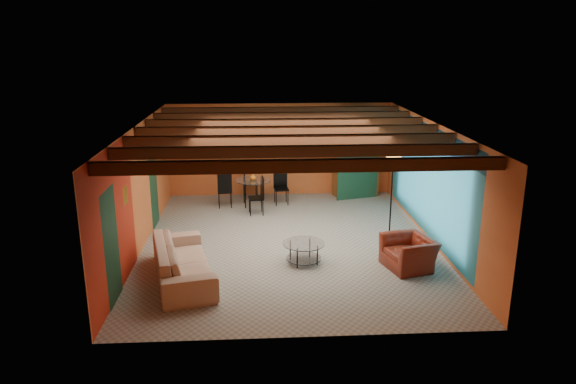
{
  "coord_description": "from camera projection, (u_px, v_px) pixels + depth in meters",
  "views": [
    {
      "loc": [
        -0.7,
        -11.35,
        4.48
      ],
      "look_at": [
        0.0,
        0.2,
        1.15
      ],
      "focal_mm": 33.33,
      "sensor_mm": 36.0,
      "label": 1
    }
  ],
  "objects": [
    {
      "name": "coffee_table",
      "position": [
        304.0,
        253.0,
        11.04
      ],
      "size": [
        1.07,
        1.07,
        0.44
      ],
      "primitive_type": null,
      "rotation": [
        0.0,
        0.0,
        0.27
      ],
      "color": "white",
      "rests_on": "ground"
    },
    {
      "name": "painting",
      "position": [
        249.0,
        140.0,
        15.46
      ],
      "size": [
        1.05,
        0.03,
        0.65
      ],
      "primitive_type": "cube",
      "color": "black",
      "rests_on": "wall_back"
    },
    {
      "name": "armoire",
      "position": [
        356.0,
        160.0,
        15.55
      ],
      "size": [
        1.33,
        0.9,
        2.14
      ],
      "primitive_type": "cube",
      "rotation": [
        0.0,
        0.0,
        0.27
      ],
      "color": "brown",
      "rests_on": "ground"
    },
    {
      "name": "potted_plant",
      "position": [
        358.0,
        115.0,
        15.18
      ],
      "size": [
        0.6,
        0.57,
        0.53
      ],
      "primitive_type": "imported",
      "rotation": [
        0.0,
        0.0,
        0.43
      ],
      "color": "#26661E",
      "rests_on": "armoire"
    },
    {
      "name": "armchair",
      "position": [
        409.0,
        253.0,
        10.77
      ],
      "size": [
        1.09,
        1.18,
        0.64
      ],
      "primitive_type": "imported",
      "rotation": [
        0.0,
        0.0,
        -1.31
      ],
      "color": "maroon",
      "rests_on": "ground"
    },
    {
      "name": "floor_lamp",
      "position": [
        391.0,
        197.0,
        12.23
      ],
      "size": [
        0.53,
        0.53,
        1.98
      ],
      "primitive_type": null,
      "rotation": [
        0.0,
        0.0,
        0.39
      ],
      "color": "black",
      "rests_on": "ground"
    },
    {
      "name": "dining_table",
      "position": [
        253.0,
        188.0,
        14.78
      ],
      "size": [
        2.12,
        2.12,
        1.01
      ],
      "primitive_type": null,
      "rotation": [
        0.0,
        0.0,
        0.09
      ],
      "color": "white",
      "rests_on": "ground"
    },
    {
      "name": "room",
      "position": [
        288.0,
        140.0,
        11.62
      ],
      "size": [
        6.52,
        8.01,
        2.71
      ],
      "color": "gray",
      "rests_on": "ground"
    },
    {
      "name": "ceiling_fan",
      "position": [
        289.0,
        141.0,
        11.52
      ],
      "size": [
        1.5,
        1.5,
        0.44
      ],
      "primitive_type": null,
      "color": "#472614",
      "rests_on": "ceiling"
    },
    {
      "name": "sofa",
      "position": [
        183.0,
        261.0,
        10.26
      ],
      "size": [
        1.54,
        2.68,
        0.73
      ],
      "primitive_type": "imported",
      "rotation": [
        0.0,
        0.0,
        1.8
      ],
      "color": "tan",
      "rests_on": "ground"
    },
    {
      "name": "vase",
      "position": [
        253.0,
        167.0,
        14.62
      ],
      "size": [
        0.23,
        0.23,
        0.18
      ],
      "primitive_type": "imported",
      "rotation": [
        0.0,
        0.0,
        0.37
      ],
      "color": "orange",
      "rests_on": "dining_table"
    }
  ]
}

